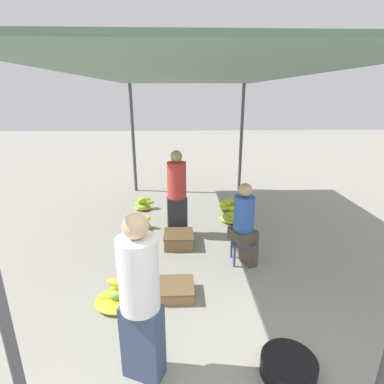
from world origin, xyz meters
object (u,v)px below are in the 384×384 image
banana_pile_right_1 (236,218)px  crate_mid (179,239)px  stool (242,244)px  banana_pile_left_2 (140,223)px  banana_pile_left_0 (121,296)px  crate_near (176,290)px  vendor_foreground (140,298)px  shopper_walking_mid (177,193)px  vendor_seated (245,223)px  banana_pile_left_1 (140,247)px  banana_pile_right_0 (228,205)px  basin_black (288,367)px  banana_pile_left_3 (143,204)px

banana_pile_right_1 → crate_mid: bearing=-139.7°
stool → banana_pile_left_2: stool is taller
crate_mid → banana_pile_left_0: bearing=-116.3°
crate_near → crate_mid: bearing=89.0°
vendor_foreground → shopper_walking_mid: 2.89m
stool → crate_mid: size_ratio=0.74×
vendor_foreground → shopper_walking_mid: size_ratio=1.02×
banana_pile_right_1 → vendor_seated: bearing=-96.0°
stool → banana_pile_left_2: (-1.72, 1.23, -0.17)m
banana_pile_right_1 → shopper_walking_mid: (-1.18, -0.56, 0.74)m
crate_near → crate_mid: 1.33m
banana_pile_left_1 → banana_pile_right_0: banana_pile_right_0 is taller
stool → banana_pile_left_2: size_ratio=0.77×
vendor_seated → banana_pile_left_0: (-1.70, -0.88, -0.56)m
basin_black → banana_pile_left_1: banana_pile_left_1 is taller
vendor_foreground → crate_mid: bearing=83.0°
banana_pile_right_0 → vendor_seated: bearing=-93.2°
banana_pile_right_1 → crate_near: (-1.17, -2.31, 0.01)m
banana_pile_right_1 → shopper_walking_mid: bearing=-154.6°
banana_pile_left_3 → crate_near: banana_pile_left_3 is taller
basin_black → crate_near: size_ratio=1.13×
banana_pile_left_0 → banana_pile_left_2: (-0.03, 2.12, 0.03)m
banana_pile_left_1 → banana_pile_right_1: size_ratio=0.95×
vendor_foreground → banana_pile_right_0: 4.45m
vendor_foreground → banana_pile_left_1: vendor_foreground is taller
vendor_foreground → crate_mid: size_ratio=3.24×
banana_pile_left_2 → banana_pile_left_3: bearing=94.1°
stool → banana_pile_left_3: 2.91m
banana_pile_right_0 → banana_pile_right_1: 0.71m
vendor_seated → crate_mid: vendor_seated is taller
banana_pile_left_0 → banana_pile_left_2: 2.12m
basin_black → banana_pile_left_1: bearing=125.3°
banana_pile_left_3 → crate_mid: size_ratio=1.01×
banana_pile_left_2 → banana_pile_left_3: banana_pile_left_3 is taller
banana_pile_left_2 → banana_pile_right_0: size_ratio=1.00×
vendor_seated → basin_black: 2.04m
banana_pile_left_1 → crate_mid: crate_mid is taller
banana_pile_right_0 → crate_mid: bearing=-123.4°
vendor_foreground → banana_pile_left_2: size_ratio=3.34×
banana_pile_left_1 → banana_pile_left_3: bearing=95.4°
banana_pile_left_3 → banana_pile_right_1: size_ratio=0.83×
vendor_seated → banana_pile_left_0: bearing=-152.6°
banana_pile_left_2 → crate_near: (0.72, -2.01, -0.04)m
vendor_foreground → banana_pile_right_0: (1.42, 4.15, -0.75)m
banana_pile_left_2 → crate_mid: 1.01m
vendor_seated → crate_near: 1.39m
crate_mid → stool: bearing=-29.8°
crate_mid → vendor_seated: bearing=-29.7°
banana_pile_left_3 → banana_pile_right_1: banana_pile_left_3 is taller
shopper_walking_mid → banana_pile_right_0: bearing=48.1°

